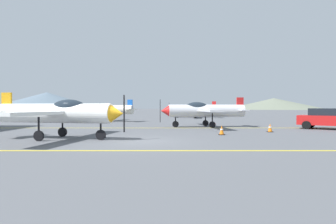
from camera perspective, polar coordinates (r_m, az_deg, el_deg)
ground_plane at (r=14.02m, az=-5.69°, el=-6.09°), size 400.00×400.00×0.00m
apron_line_near at (r=11.07m, az=-7.29°, el=-8.01°), size 80.00×0.16×0.01m
apron_line_far at (r=22.45m, az=-3.47°, el=-3.34°), size 80.00×0.16×0.01m
airplane_near at (r=15.97m, az=-21.59°, el=-0.10°), size 7.47×8.53×2.55m
airplane_mid at (r=23.55m, az=7.55°, el=0.36°), size 7.45×8.55×2.55m
airplane_far at (r=33.07m, az=-13.05°, el=0.57°), size 7.48×8.50×2.55m
airplane_back at (r=42.74m, az=5.34°, el=0.72°), size 7.46×8.54×2.55m
car_sedan at (r=24.50m, az=30.66°, el=-1.16°), size 4.51×4.04×1.62m
traffic_cone_front at (r=17.33m, az=11.30°, el=-3.76°), size 0.36×0.36×0.59m
traffic_cone_side at (r=20.14m, az=20.69°, el=-3.12°), size 0.36×0.36×0.59m
hill_left at (r=172.88m, az=-23.77°, el=2.13°), size 64.64×64.64×9.94m
hill_centerleft at (r=175.77m, az=21.39°, el=1.61°), size 58.12×58.12×6.73m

